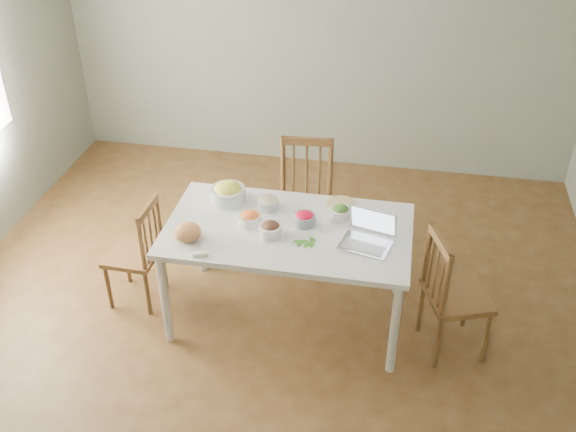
% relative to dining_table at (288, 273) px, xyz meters
% --- Properties ---
extents(floor, '(5.00, 5.00, 0.00)m').
position_rel_dining_table_xyz_m(floor, '(-0.15, -0.07, -0.40)').
color(floor, '#462C11').
rests_on(floor, ground).
extents(wall_back, '(5.00, 0.00, 2.70)m').
position_rel_dining_table_xyz_m(wall_back, '(-0.15, 2.43, 0.95)').
color(wall_back, slate).
rests_on(wall_back, ground).
extents(dining_table, '(1.69, 0.95, 0.79)m').
position_rel_dining_table_xyz_m(dining_table, '(0.00, 0.00, 0.00)').
color(dining_table, white).
rests_on(dining_table, floor).
extents(chair_far, '(0.48, 0.46, 1.01)m').
position_rel_dining_table_xyz_m(chair_far, '(-0.01, 0.75, 0.11)').
color(chair_far, brown).
rests_on(chair_far, floor).
extents(chair_left, '(0.38, 0.39, 0.87)m').
position_rel_dining_table_xyz_m(chair_left, '(-1.17, -0.01, 0.04)').
color(chair_left, brown).
rests_on(chair_left, floor).
extents(chair_right, '(0.52, 0.53, 0.95)m').
position_rel_dining_table_xyz_m(chair_right, '(1.18, -0.10, 0.08)').
color(chair_right, brown).
rests_on(chair_right, floor).
extents(bread_boule, '(0.19, 0.19, 0.12)m').
position_rel_dining_table_xyz_m(bread_boule, '(-0.63, -0.25, 0.46)').
color(bread_boule, '#A77740').
rests_on(bread_boule, dining_table).
extents(butter_stick, '(0.10, 0.06, 0.03)m').
position_rel_dining_table_xyz_m(butter_stick, '(-0.50, -0.42, 0.41)').
color(butter_stick, white).
rests_on(butter_stick, dining_table).
extents(bowl_squash, '(0.33, 0.33, 0.15)m').
position_rel_dining_table_xyz_m(bowl_squash, '(-0.49, 0.26, 0.47)').
color(bowl_squash, '#F6E44C').
rests_on(bowl_squash, dining_table).
extents(bowl_carrot, '(0.21, 0.21, 0.09)m').
position_rel_dining_table_xyz_m(bowl_carrot, '(-0.27, 0.00, 0.44)').
color(bowl_carrot, orange).
rests_on(bowl_carrot, dining_table).
extents(bowl_onion, '(0.18, 0.18, 0.09)m').
position_rel_dining_table_xyz_m(bowl_onion, '(-0.19, 0.23, 0.44)').
color(bowl_onion, beige).
rests_on(bowl_onion, dining_table).
extents(bowl_mushroom, '(0.20, 0.20, 0.10)m').
position_rel_dining_table_xyz_m(bowl_mushroom, '(-0.10, -0.11, 0.45)').
color(bowl_mushroom, black).
rests_on(bowl_mushroom, dining_table).
extents(bowl_redpep, '(0.16, 0.16, 0.09)m').
position_rel_dining_table_xyz_m(bowl_redpep, '(0.10, 0.07, 0.44)').
color(bowl_redpep, red).
rests_on(bowl_redpep, dining_table).
extents(bowl_broccoli, '(0.20, 0.20, 0.09)m').
position_rel_dining_table_xyz_m(bowl_broccoli, '(0.33, 0.20, 0.44)').
color(bowl_broccoli, '#16430A').
rests_on(bowl_broccoli, dining_table).
extents(flatbread, '(0.27, 0.27, 0.02)m').
position_rel_dining_table_xyz_m(flatbread, '(0.32, 0.36, 0.41)').
color(flatbread, '#D3B978').
rests_on(flatbread, dining_table).
extents(basil_bunch, '(0.17, 0.17, 0.02)m').
position_rel_dining_table_xyz_m(basil_bunch, '(0.14, -0.14, 0.41)').
color(basil_bunch, '#205512').
rests_on(basil_bunch, dining_table).
extents(laptop, '(0.38, 0.35, 0.22)m').
position_rel_dining_table_xyz_m(laptop, '(0.54, -0.11, 0.51)').
color(laptop, silver).
rests_on(laptop, dining_table).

